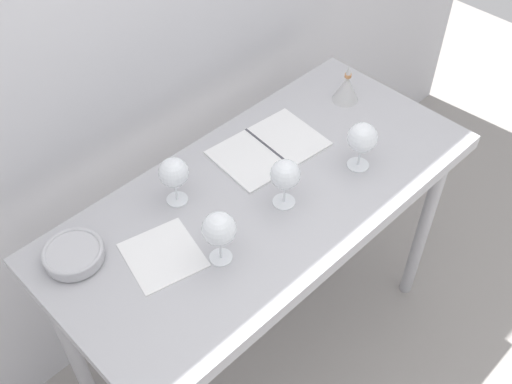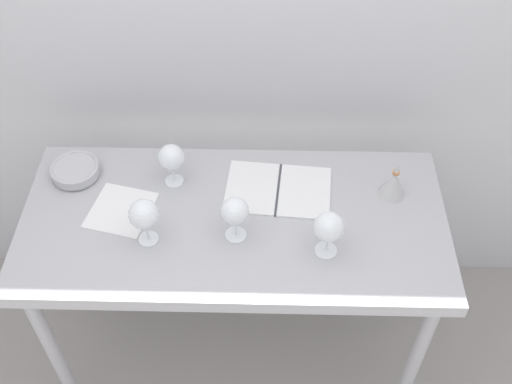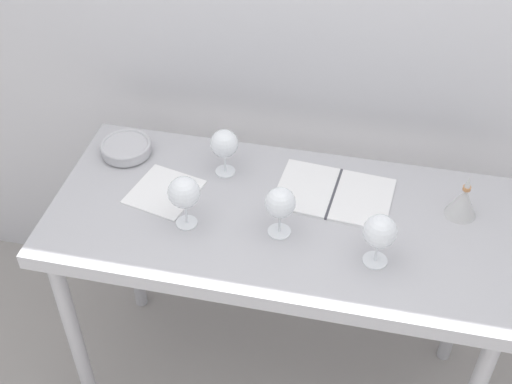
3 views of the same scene
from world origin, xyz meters
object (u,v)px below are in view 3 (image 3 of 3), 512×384
(wine_glass_near_center, at_px, (280,204))
(open_notebook, at_px, (334,193))
(wine_glass_near_right, at_px, (380,233))
(wine_glass_near_left, at_px, (184,193))
(decanter_funnel, at_px, (463,202))
(wine_glass_far_left, at_px, (224,144))
(tasting_sheet_upper, at_px, (164,192))
(tasting_bowl, at_px, (126,148))

(wine_glass_near_center, distance_m, open_notebook, 0.26)
(wine_glass_near_right, distance_m, wine_glass_near_left, 0.56)
(wine_glass_near_center, xyz_separation_m, wine_glass_near_right, (0.28, -0.06, -0.00))
(decanter_funnel, bearing_deg, wine_glass_far_left, 176.90)
(wine_glass_near_center, height_order, wine_glass_near_left, wine_glass_near_left)
(tasting_sheet_upper, height_order, decanter_funnel, decanter_funnel)
(wine_glass_near_left, bearing_deg, wine_glass_far_left, 78.09)
(tasting_bowl, bearing_deg, wine_glass_near_left, -43.58)
(wine_glass_near_left, height_order, open_notebook, wine_glass_near_left)
(open_notebook, xyz_separation_m, tasting_sheet_upper, (-0.52, -0.10, -0.00))
(tasting_bowl, xyz_separation_m, decanter_funnel, (1.09, -0.06, 0.02))
(open_notebook, relative_size, tasting_bowl, 2.24)
(tasting_sheet_upper, xyz_separation_m, decanter_funnel, (0.91, 0.10, 0.05))
(open_notebook, distance_m, tasting_bowl, 0.71)
(wine_glass_near_center, xyz_separation_m, open_notebook, (0.14, 0.20, -0.11))
(tasting_sheet_upper, xyz_separation_m, tasting_bowl, (-0.18, 0.16, 0.02))
(wine_glass_near_center, distance_m, tasting_bowl, 0.63)
(wine_glass_far_left, xyz_separation_m, open_notebook, (0.36, -0.03, -0.11))
(wine_glass_near_left, height_order, wine_glass_far_left, wine_glass_near_left)
(tasting_bowl, bearing_deg, decanter_funnel, -3.27)
(wine_glass_near_right, bearing_deg, wine_glass_near_center, 169.05)
(wine_glass_near_right, bearing_deg, tasting_sheet_upper, 167.21)
(wine_glass_near_left, bearing_deg, wine_glass_near_right, -3.33)
(wine_glass_near_right, bearing_deg, wine_glass_near_left, 176.67)
(wine_glass_far_left, height_order, tasting_sheet_upper, wine_glass_far_left)
(tasting_bowl, bearing_deg, wine_glass_far_left, -3.64)
(wine_glass_far_left, distance_m, tasting_bowl, 0.36)
(wine_glass_near_right, relative_size, open_notebook, 0.44)
(wine_glass_near_left, height_order, decanter_funnel, wine_glass_near_left)
(open_notebook, bearing_deg, wine_glass_near_center, -119.41)
(wine_glass_far_left, height_order, open_notebook, wine_glass_far_left)
(tasting_sheet_upper, relative_size, decanter_funnel, 1.41)
(wine_glass_near_right, height_order, tasting_bowl, wine_glass_near_right)
(wine_glass_near_center, xyz_separation_m, tasting_bowl, (-0.57, 0.25, -0.09))
(open_notebook, bearing_deg, decanter_funnel, 4.08)
(decanter_funnel, bearing_deg, tasting_sheet_upper, -173.97)
(wine_glass_near_left, relative_size, wine_glass_far_left, 1.06)
(wine_glass_far_left, xyz_separation_m, decanter_funnel, (0.74, -0.04, -0.06))
(wine_glass_near_center, bearing_deg, tasting_bowl, 155.82)
(tasting_sheet_upper, bearing_deg, open_notebook, 24.30)
(wine_glass_near_center, xyz_separation_m, wine_glass_near_left, (-0.28, -0.02, 0.01))
(wine_glass_near_left, bearing_deg, decanter_funnel, 15.12)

